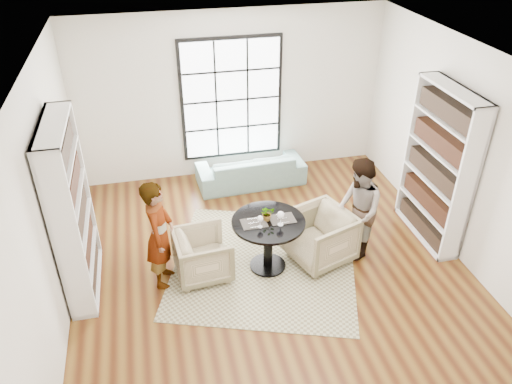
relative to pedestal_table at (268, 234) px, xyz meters
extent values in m
plane|color=brown|center=(0.05, -0.07, -0.58)|extent=(6.00, 6.00, 0.00)
plane|color=silver|center=(0.05, 2.93, 0.92)|extent=(5.50, 0.00, 5.50)
plane|color=silver|center=(-2.70, -0.07, 0.92)|extent=(0.00, 6.00, 6.00)
plane|color=silver|center=(2.80, -0.07, 0.92)|extent=(0.00, 6.00, 6.00)
plane|color=silver|center=(0.05, -3.07, 0.92)|extent=(5.50, 0.00, 5.50)
plane|color=white|center=(0.05, -0.07, 2.42)|extent=(6.00, 6.00, 0.00)
cube|color=black|center=(0.05, 2.91, 0.87)|extent=(1.82, 0.06, 2.22)
cube|color=white|center=(0.05, 2.87, 0.87)|extent=(1.70, 0.02, 2.10)
cube|color=tan|center=(-0.04, 0.07, -0.58)|extent=(3.27, 3.27, 0.01)
cylinder|color=black|center=(0.00, 0.00, -0.56)|extent=(0.52, 0.52, 0.04)
cylinder|color=black|center=(0.00, 0.00, -0.19)|extent=(0.13, 0.13, 0.73)
cylinder|color=black|center=(0.00, 0.00, 0.20)|extent=(1.01, 1.01, 0.04)
imported|color=gray|center=(0.28, 2.38, -0.30)|extent=(1.97, 0.86, 0.56)
imported|color=#BEB588|center=(-0.92, 0.05, -0.24)|extent=(0.82, 0.80, 0.69)
imported|color=tan|center=(0.77, 0.02, -0.19)|extent=(1.08, 1.07, 0.78)
imported|color=gray|center=(-1.47, 0.05, 0.21)|extent=(0.51, 0.65, 1.58)
imported|color=gray|center=(1.32, 0.02, 0.19)|extent=(0.69, 0.83, 1.55)
cube|color=black|center=(-0.20, -0.01, 0.23)|extent=(0.35, 0.27, 0.01)
cube|color=black|center=(0.19, 0.00, 0.23)|extent=(0.35, 0.27, 0.01)
cylinder|color=silver|center=(-0.14, -0.11, 0.23)|extent=(0.07, 0.07, 0.01)
cylinder|color=silver|center=(-0.14, -0.11, 0.28)|extent=(0.01, 0.01, 0.10)
sphere|color=maroon|center=(-0.14, -0.11, 0.36)|extent=(0.08, 0.08, 0.08)
ellipsoid|color=white|center=(-0.14, -0.11, 0.36)|extent=(0.08, 0.08, 0.09)
cylinder|color=silver|center=(0.13, -0.12, 0.23)|extent=(0.08, 0.08, 0.01)
cylinder|color=silver|center=(0.13, -0.12, 0.29)|extent=(0.01, 0.01, 0.12)
sphere|color=maroon|center=(0.13, -0.12, 0.38)|extent=(0.09, 0.09, 0.09)
ellipsoid|color=white|center=(0.13, -0.12, 0.38)|extent=(0.10, 0.10, 0.11)
imported|color=gray|center=(-0.01, 0.03, 0.33)|extent=(0.21, 0.19, 0.21)
camera|label=1|loc=(-1.42, -5.37, 4.14)|focal=35.00mm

